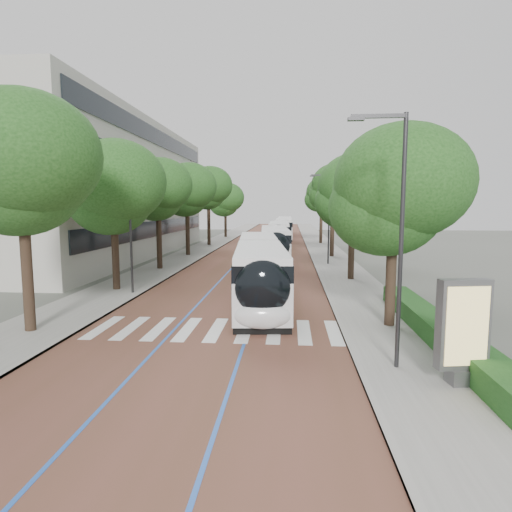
{
  "coord_description": "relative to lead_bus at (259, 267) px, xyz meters",
  "views": [
    {
      "loc": [
        3.31,
        -16.66,
        5.3
      ],
      "look_at": [
        1.37,
        8.01,
        2.4
      ],
      "focal_mm": 30.0,
      "sensor_mm": 36.0,
      "label": 1
    }
  ],
  "objects": [
    {
      "name": "lamp_post_left",
      "position": [
        -7.6,
        -0.72,
        2.49
      ],
      "size": [
        0.14,
        0.14,
        8.0
      ],
      "primitive_type": "cylinder",
      "color": "#2A2A2C",
      "rests_on": "sidewalk_left"
    },
    {
      "name": "streetlight_far",
      "position": [
        5.12,
        13.28,
        3.19
      ],
      "size": [
        1.82,
        0.2,
        8.0
      ],
      "color": "#2A2A2C",
      "rests_on": "sidewalk_right"
    },
    {
      "name": "bus_queued_2",
      "position": [
        0.84,
        42.91,
        -0.0
      ],
      "size": [
        2.85,
        12.46,
        3.2
      ],
      "rotation": [
        0.0,
        0.0,
        0.03
      ],
      "color": "silver",
      "rests_on": "ground"
    },
    {
      "name": "kerb_left",
      "position": [
        -7.1,
        31.28,
        -1.57
      ],
      "size": [
        0.2,
        140.0,
        0.14
      ],
      "primitive_type": "cube",
      "color": "gray",
      "rests_on": "ground"
    },
    {
      "name": "hedge",
      "position": [
        7.6,
        -8.72,
        -1.11
      ],
      "size": [
        1.2,
        14.0,
        0.8
      ],
      "primitive_type": "cube",
      "color": "#194317",
      "rests_on": "sidewalk_right"
    },
    {
      "name": "trees_right",
      "position": [
        6.2,
        10.32,
        4.6
      ],
      "size": [
        5.73,
        47.29,
        9.05
      ],
      "color": "black",
      "rests_on": "ground"
    },
    {
      "name": "ground",
      "position": [
        -1.5,
        -8.72,
        -1.63
      ],
      "size": [
        160.0,
        160.0,
        0.0
      ],
      "primitive_type": "plane",
      "color": "#51544C",
      "rests_on": "ground"
    },
    {
      "name": "sidewalk_left",
      "position": [
        -9.0,
        31.28,
        -1.57
      ],
      "size": [
        4.0,
        140.0,
        0.12
      ],
      "primitive_type": "cube",
      "color": "gray",
      "rests_on": "ground"
    },
    {
      "name": "lane_line_right",
      "position": [
        0.1,
        31.28,
        -1.6
      ],
      "size": [
        0.12,
        126.0,
        0.01
      ],
      "primitive_type": "cube",
      "color": "blue",
      "rests_on": "road"
    },
    {
      "name": "trees_left",
      "position": [
        -9.0,
        16.05,
        4.96
      ],
      "size": [
        6.02,
        60.92,
        9.95
      ],
      "color": "black",
      "rests_on": "ground"
    },
    {
      "name": "office_building",
      "position": [
        -20.98,
        19.28,
        5.37
      ],
      "size": [
        18.11,
        40.0,
        14.0
      ],
      "color": "#B8B5AA",
      "rests_on": "ground"
    },
    {
      "name": "lane_line_left",
      "position": [
        -3.1,
        31.28,
        -1.6
      ],
      "size": [
        0.12,
        126.0,
        0.01
      ],
      "primitive_type": "cube",
      "color": "blue",
      "rests_on": "road"
    },
    {
      "name": "streetlight_near",
      "position": [
        5.12,
        -11.72,
        3.19
      ],
      "size": [
        1.82,
        0.2,
        8.0
      ],
      "color": "#2A2A2C",
      "rests_on": "sidewalk_right"
    },
    {
      "name": "zebra_crossing",
      "position": [
        -1.3,
        -7.72,
        -1.6
      ],
      "size": [
        10.55,
        3.6,
        0.01
      ],
      "color": "silver",
      "rests_on": "ground"
    },
    {
      "name": "bus_queued_0",
      "position": [
        0.37,
        15.47,
        -0.0
      ],
      "size": [
        3.27,
        12.53,
        3.2
      ],
      "rotation": [
        0.0,
        0.0,
        0.06
      ],
      "color": "silver",
      "rests_on": "ground"
    },
    {
      "name": "ad_panel",
      "position": [
        6.82,
        -12.94,
        0.12
      ],
      "size": [
        1.54,
        0.68,
        3.1
      ],
      "rotation": [
        0.0,
        0.0,
        0.17
      ],
      "color": "#59595B",
      "rests_on": "sidewalk_right"
    },
    {
      "name": "bus_queued_3",
      "position": [
        0.88,
        55.51,
        -0.0
      ],
      "size": [
        2.59,
        12.41,
        3.2
      ],
      "rotation": [
        0.0,
        0.0,
        0.0
      ],
      "color": "silver",
      "rests_on": "ground"
    },
    {
      "name": "road",
      "position": [
        -1.5,
        31.28,
        -1.62
      ],
      "size": [
        11.0,
        140.0,
        0.02
      ],
      "primitive_type": "cube",
      "color": "brown",
      "rests_on": "ground"
    },
    {
      "name": "kerb_right",
      "position": [
        4.1,
        31.28,
        -1.57
      ],
      "size": [
        0.2,
        140.0,
        0.14
      ],
      "primitive_type": "cube",
      "color": "gray",
      "rests_on": "ground"
    },
    {
      "name": "bus_queued_1",
      "position": [
        0.45,
        29.6,
        -0.0
      ],
      "size": [
        2.77,
        12.45,
        3.2
      ],
      "rotation": [
        0.0,
        0.0,
        0.02
      ],
      "color": "silver",
      "rests_on": "ground"
    },
    {
      "name": "sidewalk_right",
      "position": [
        6.0,
        31.28,
        -1.57
      ],
      "size": [
        4.0,
        140.0,
        0.12
      ],
      "primitive_type": "cube",
      "color": "gray",
      "rests_on": "ground"
    },
    {
      "name": "lead_bus",
      "position": [
        0.0,
        0.0,
        0.0
      ],
      "size": [
        4.09,
        18.54,
        3.2
      ],
      "rotation": [
        0.0,
        0.0,
        0.09
      ],
      "color": "black",
      "rests_on": "ground"
    }
  ]
}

